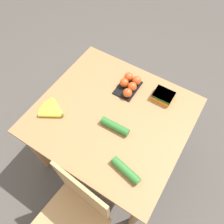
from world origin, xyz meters
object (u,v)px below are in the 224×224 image
at_px(banana_bunch, 53,111).
at_px(cucumber_far, 126,170).
at_px(cucumber_near, 115,126).
at_px(chair, 75,215).
at_px(tomato_pack, 130,84).
at_px(carrot_bag, 163,96).

height_order(banana_bunch, cucumber_far, cucumber_far).
relative_size(banana_bunch, cucumber_near, 0.87).
height_order(chair, tomato_pack, chair).
xyz_separation_m(banana_bunch, cucumber_far, (-0.66, 0.10, 0.01)).
bearing_deg(cucumber_near, banana_bunch, 15.62).
xyz_separation_m(carrot_bag, cucumber_near, (0.17, 0.41, -0.01)).
bearing_deg(banana_bunch, carrot_bag, -139.14).
relative_size(chair, cucumber_near, 4.62).
bearing_deg(cucumber_far, carrot_bag, -85.89).
height_order(cucumber_near, cucumber_far, same).
distance_m(banana_bunch, cucumber_near, 0.46).
height_order(chair, banana_bunch, chair).
height_order(banana_bunch, carrot_bag, carrot_bag).
relative_size(chair, banana_bunch, 5.32).
relative_size(carrot_bag, cucumber_far, 0.68).
xyz_separation_m(tomato_pack, cucumber_far, (-0.31, 0.58, -0.01)).
distance_m(cucumber_near, cucumber_far, 0.31).
relative_size(chair, cucumber_far, 4.51).
xyz_separation_m(chair, cucumber_far, (-0.16, -0.36, 0.28)).
relative_size(tomato_pack, cucumber_near, 1.06).
distance_m(chair, carrot_bag, 1.04).
height_order(chair, carrot_bag, chair).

